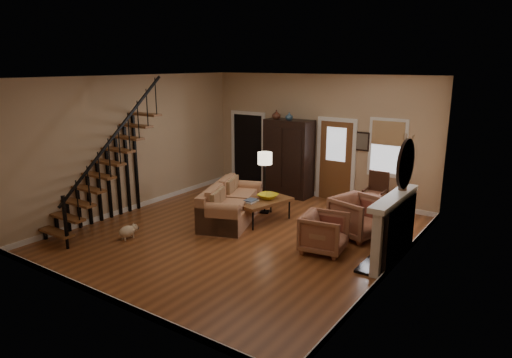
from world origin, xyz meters
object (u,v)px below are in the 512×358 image
Objects in this scene: coffee_table at (262,210)px; floor_lamp at (265,183)px; sofa at (231,204)px; armchair_left at (324,233)px; armchair_right at (358,217)px; side_chair at (375,193)px; armoire at (289,158)px.

floor_lamp reaches higher than coffee_table.
coffee_table is at bearing -61.69° from floor_lamp.
coffee_table is 0.78m from floor_lamp.
armchair_left is at bearing -29.74° from sofa.
armchair_right is (2.20, 0.32, 0.18)m from coffee_table.
floor_lamp is 1.48× the size of side_chair.
sofa is at bearing -137.03° from side_chair.
armchair_right reaches higher than sofa.
floor_lamp reaches higher than sofa.
floor_lamp reaches higher than armchair_left.
armchair_left is 1.15m from armchair_right.
armchair_left is 0.56× the size of floor_lamp.
side_chair reaches higher than armchair_left.
sofa is 1.46× the size of floor_lamp.
armoire is 2.51× the size of armchair_left.
side_chair reaches higher than armchair_right.
coffee_table is at bearing -134.35° from side_chair.
armchair_left is (1.97, -0.81, 0.13)m from coffee_table.
sofa is 0.74m from coffee_table.
side_chair is (2.24, 1.46, -0.24)m from floor_lamp.
floor_lamp is at bearing 50.25° from sofa.
floor_lamp is 2.68m from side_chair.
armoire is 4.01m from armchair_left.
coffee_table is at bearing 58.54° from armchair_left.
armoire is 2.06× the size of side_chair.
armchair_left is at bearing -176.02° from armchair_right.
armchair_left reaches higher than coffee_table.
side_chair is at bearing -8.77° from armchair_left.
armoire is at bearing 100.64° from floor_lamp.
armchair_right is at bearing -6.45° from sofa.
armchair_right is at bearing -5.00° from floor_lamp.
sofa is at bearing -109.20° from floor_lamp.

